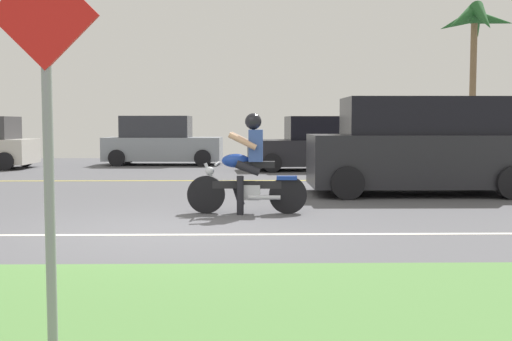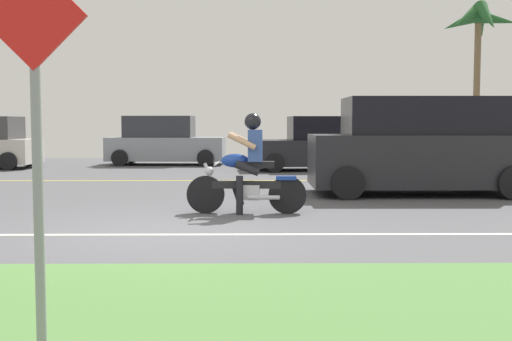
% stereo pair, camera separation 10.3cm
% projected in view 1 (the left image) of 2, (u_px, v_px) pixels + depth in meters
% --- Properties ---
extents(ground, '(56.00, 30.00, 0.04)m').
position_uv_depth(ground, '(186.00, 205.00, 11.53)').
color(ground, '#545459').
extents(grass_median, '(56.00, 3.80, 0.06)m').
position_uv_depth(grass_median, '(94.00, 328.00, 4.45)').
color(grass_median, '#548442').
rests_on(grass_median, ground).
extents(lane_line_near, '(50.40, 0.12, 0.01)m').
position_uv_depth(lane_line_near, '(163.00, 235.00, 8.32)').
color(lane_line_near, silver).
rests_on(lane_line_near, ground).
extents(lane_line_far, '(50.40, 0.12, 0.01)m').
position_uv_depth(lane_line_far, '(202.00, 181.00, 16.10)').
color(lane_line_far, yellow).
rests_on(lane_line_far, ground).
extents(motorcyclist, '(1.92, 0.63, 1.61)m').
position_uv_depth(motorcyclist, '(248.00, 171.00, 10.24)').
color(motorcyclist, black).
rests_on(motorcyclist, ground).
extents(suv_nearby, '(4.58, 2.12, 1.97)m').
position_uv_depth(suv_nearby, '(420.00, 147.00, 13.03)').
color(suv_nearby, '#232328').
rests_on(suv_nearby, ground).
extents(parked_car_1, '(4.06, 2.02, 1.69)m').
position_uv_depth(parked_car_1, '(162.00, 142.00, 22.21)').
color(parked_car_1, '#8C939E').
rests_on(parked_car_1, ground).
extents(parked_car_2, '(4.44, 2.17, 1.65)m').
position_uv_depth(parked_car_2, '(322.00, 145.00, 19.72)').
color(parked_car_2, '#232328').
rests_on(parked_car_2, ground).
extents(parked_car_3, '(4.47, 1.95, 1.45)m').
position_uv_depth(parked_car_3, '(477.00, 148.00, 19.76)').
color(parked_car_3, silver).
rests_on(parked_car_3, ground).
extents(palm_tree_0, '(2.93, 2.88, 6.06)m').
position_uv_depth(palm_tree_0, '(474.00, 28.00, 24.47)').
color(palm_tree_0, brown).
rests_on(palm_tree_0, ground).
extents(street_sign, '(0.62, 0.06, 2.37)m').
position_uv_depth(street_sign, '(47.00, 123.00, 3.66)').
color(street_sign, gray).
rests_on(street_sign, ground).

